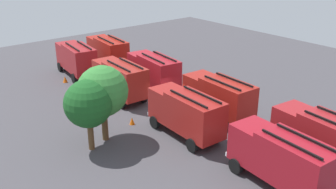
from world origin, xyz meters
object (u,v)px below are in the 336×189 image
object	(u,v)px
fire_truck_0	(321,136)
fire_truck_4	(281,157)
fire_truck_6	(120,78)
firefighter_1	(206,92)
fire_truck_5	(186,112)
traffic_cone_0	(93,97)
fire_truck_1	(218,96)
tree_1	(102,91)
traffic_cone_1	(65,79)
traffic_cone_2	(132,121)
fire_truck_7	(76,58)
fire_truck_2	(153,70)
fire_truck_3	(108,51)
tree_0	(88,104)

from	to	relation	value
fire_truck_0	fire_truck_4	world-z (taller)	same
fire_truck_6	firefighter_1	world-z (taller)	fire_truck_6
fire_truck_5	traffic_cone_0	size ratio (longest dim) A/B	12.08
fire_truck_5	fire_truck_1	bearing A→B (deg)	-78.26
fire_truck_4	tree_1	xyz separation A→B (m)	(12.55, 5.40, 1.98)
fire_truck_4	fire_truck_1	bearing A→B (deg)	-20.24
fire_truck_0	traffic_cone_1	xyz separation A→B (m)	(26.97, 6.65, -1.79)
fire_truck_1	traffic_cone_2	distance (m)	7.87
fire_truck_7	firefighter_1	size ratio (longest dim) A/B	4.62
fire_truck_2	traffic_cone_2	size ratio (longest dim) A/B	11.41
fire_truck_3	fire_truck_0	bearing A→B (deg)	-174.29
fire_truck_4	fire_truck_5	xyz separation A→B (m)	(8.91, 0.07, 0.00)
fire_truck_5	traffic_cone_1	world-z (taller)	fire_truck_5
fire_truck_2	tree_0	xyz separation A→B (m)	(-7.02, 11.31, 1.59)
fire_truck_6	traffic_cone_0	xyz separation A→B (m)	(1.43, 2.32, -1.85)
fire_truck_7	tree_0	xyz separation A→B (m)	(-16.24, 7.09, 1.59)
fire_truck_4	tree_1	world-z (taller)	tree_1
fire_truck_0	traffic_cone_2	size ratio (longest dim) A/B	11.38
fire_truck_6	fire_truck_0	bearing A→B (deg)	-164.52
fire_truck_1	firefighter_1	xyz separation A→B (m)	(3.58, -2.00, -1.26)
fire_truck_7	tree_1	xyz separation A→B (m)	(-15.58, 5.49, 1.98)
fire_truck_0	fire_truck_1	distance (m)	9.72
tree_0	traffic_cone_0	distance (m)	10.49
firefighter_1	traffic_cone_0	distance (m)	11.21
fire_truck_0	firefighter_1	world-z (taller)	fire_truck_0
tree_1	traffic_cone_0	size ratio (longest dim) A/B	10.15
fire_truck_4	traffic_cone_2	bearing A→B (deg)	13.87
fire_truck_3	fire_truck_2	bearing A→B (deg)	-175.69
fire_truck_7	firefighter_1	xyz separation A→B (m)	(-14.92, -6.33, -1.26)
fire_truck_5	tree_1	size ratio (longest dim) A/B	1.19
fire_truck_4	traffic_cone_2	size ratio (longest dim) A/B	11.32
traffic_cone_1	fire_truck_1	bearing A→B (deg)	-159.40
fire_truck_2	fire_truck_5	bearing A→B (deg)	162.50
fire_truck_6	fire_truck_4	bearing A→B (deg)	-177.98
traffic_cone_0	traffic_cone_2	world-z (taller)	traffic_cone_2
fire_truck_5	traffic_cone_1	distance (m)	18.18
fire_truck_6	fire_truck_7	xyz separation A→B (m)	(9.07, 0.14, 0.00)
fire_truck_7	firefighter_1	bearing A→B (deg)	-150.39
tree_0	traffic_cone_2	xyz separation A→B (m)	(1.52, -4.76, -3.42)
fire_truck_4	tree_0	size ratio (longest dim) A/B	1.32
firefighter_1	traffic_cone_1	xyz separation A→B (m)	(13.67, 8.49, -0.53)
fire_truck_1	traffic_cone_1	size ratio (longest dim) A/B	10.10
fire_truck_1	fire_truck_5	size ratio (longest dim) A/B	1.00
fire_truck_3	traffic_cone_2	distance (m)	16.64
traffic_cone_1	tree_1	bearing A→B (deg)	166.94
fire_truck_7	traffic_cone_2	bearing A→B (deg)	177.62
fire_truck_2	traffic_cone_0	distance (m)	6.84
tree_0	fire_truck_1	bearing A→B (deg)	-101.18
fire_truck_3	tree_1	size ratio (longest dim) A/B	1.21
fire_truck_6	firefighter_1	xyz separation A→B (m)	(-5.85, -6.18, -1.26)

